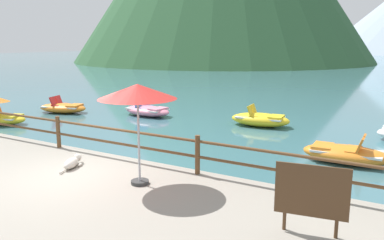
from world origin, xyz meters
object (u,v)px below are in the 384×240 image
at_px(beach_umbrella, 137,93).
at_px(pedal_boat_6, 260,119).
at_px(sign_board, 312,192).
at_px(pedal_boat_0, 147,110).
at_px(pedal_boat_4, 1,116).
at_px(pedal_boat_5, 63,108).
at_px(dog_resting, 72,162).
at_px(pedal_boat_2, 346,154).

relative_size(beach_umbrella, pedal_boat_6, 0.87).
bearing_deg(sign_board, pedal_boat_0, 138.11).
distance_m(beach_umbrella, pedal_boat_6, 9.14).
xyz_separation_m(pedal_boat_4, pedal_boat_6, (9.85, 5.24, -0.08)).
bearing_deg(pedal_boat_0, pedal_boat_5, -160.38).
xyz_separation_m(beach_umbrella, dog_resting, (-2.21, 0.10, -1.92)).
xyz_separation_m(pedal_boat_0, pedal_boat_5, (-4.14, -1.48, -0.00)).
height_order(beach_umbrella, pedal_boat_4, beach_umbrella).
bearing_deg(pedal_boat_6, pedal_boat_2, -41.97).
xyz_separation_m(dog_resting, pedal_boat_0, (-3.79, 8.29, -0.27)).
distance_m(dog_resting, pedal_boat_2, 7.74).
distance_m(pedal_boat_4, pedal_boat_5, 3.30).
height_order(dog_resting, pedal_boat_4, pedal_boat_4).
bearing_deg(sign_board, dog_resting, 174.90).
relative_size(beach_umbrella, pedal_boat_2, 0.88).
distance_m(dog_resting, pedal_boat_6, 8.95).
bearing_deg(pedal_boat_0, pedal_boat_4, -132.15).
relative_size(pedal_boat_0, pedal_boat_2, 1.04).
distance_m(dog_resting, pedal_boat_0, 9.12).
bearing_deg(pedal_boat_0, dog_resting, -65.44).
bearing_deg(beach_umbrella, pedal_boat_2, 56.30).
distance_m(beach_umbrella, pedal_boat_5, 12.46).
xyz_separation_m(beach_umbrella, pedal_boat_6, (-0.46, 8.87, -2.15)).
xyz_separation_m(sign_board, pedal_boat_6, (-4.31, 9.31, -0.83)).
height_order(beach_umbrella, pedal_boat_2, beach_umbrella).
bearing_deg(pedal_boat_2, pedal_boat_5, 173.22).
bearing_deg(dog_resting, sign_board, -5.10).
relative_size(dog_resting, pedal_boat_4, 0.41).
relative_size(beach_umbrella, dog_resting, 2.15).
height_order(sign_board, pedal_boat_0, sign_board).
relative_size(pedal_boat_2, pedal_boat_6, 0.98).
bearing_deg(pedal_boat_4, pedal_boat_0, 47.85).
bearing_deg(dog_resting, beach_umbrella, -2.47).
relative_size(sign_board, beach_umbrella, 0.53).
xyz_separation_m(sign_board, beach_umbrella, (-3.85, 0.45, 1.32)).
relative_size(pedal_boat_2, pedal_boat_4, 1.00).
relative_size(dog_resting, pedal_boat_6, 0.40).
bearing_deg(beach_umbrella, dog_resting, 177.53).
relative_size(sign_board, pedal_boat_4, 0.47).
relative_size(pedal_boat_0, pedal_boat_4, 1.04).
relative_size(pedal_boat_0, pedal_boat_6, 1.02).
bearing_deg(pedal_boat_5, pedal_boat_6, 11.43).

